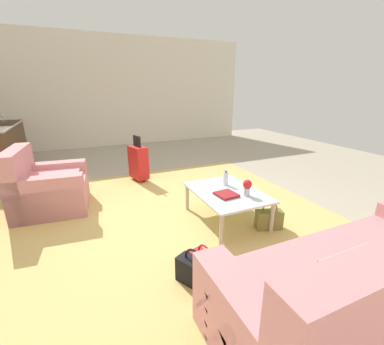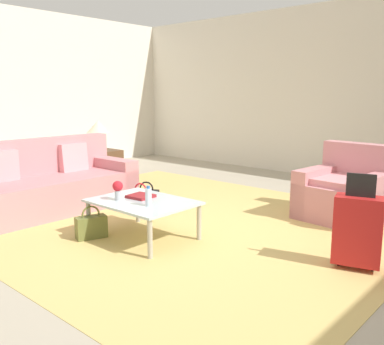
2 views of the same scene
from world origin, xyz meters
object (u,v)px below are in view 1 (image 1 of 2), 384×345
Objects in this scene: coffee_table_book at (226,194)px; handbag_black at (194,272)px; water_bottle at (226,178)px; wine_glass_left_of_centre at (3,116)px; bar_console at (2,149)px; handbag_red at (205,267)px; suitcase_red at (138,162)px; armchair at (46,190)px; couch at (372,292)px; flower_vase at (247,186)px; coffee_table at (227,194)px; handbag_olive at (269,219)px.

handbag_black is (-0.78, 0.79, -0.30)m from coffee_table_book.
wine_glass_left_of_centre reaches higher than water_bottle.
bar_console is 12.43× the size of wine_glass_left_of_centre.
handbag_red is at bearing 133.16° from coffee_table_book.
bar_console is at bearing 28.12° from handbag_red.
armchair is at bearing 115.21° from suitcase_red.
coffee_table_book is at bearing -41.33° from handbag_red.
couch is 1.18× the size of bar_console.
coffee_table_book is at bearing -140.16° from bar_console.
handbag_red is (-2.89, 0.06, -0.23)m from suitcase_red.
armchair is 2.54m from water_bottle.
water_bottle is at bearing -141.08° from wine_glass_left_of_centre.
couch is 11.01× the size of flower_vase.
coffee_table is 4.34× the size of coffee_table_book.
bar_console reaches higher than armchair.
coffee_table is 5.23m from wine_glass_left_of_centre.
water_bottle is at bearing -156.04° from suitcase_red.
handbag_red is 1.23m from handbag_olive.
water_bottle is at bearing -38.18° from handbag_red.
armchair is at bearing 30.52° from handbag_black.
armchair reaches higher than handbag_red.
handbag_olive is 1.34m from handbag_black.
handbag_red is at bearing -155.11° from wine_glass_left_of_centre.
couch is 6.30× the size of handbag_red.
armchair is at bearing 64.04° from water_bottle.
handbag_red is at bearing 43.11° from couch.
armchair reaches higher than flower_vase.
handbag_red is (-0.89, 0.76, -0.24)m from coffee_table.
flower_vase is (-1.53, -2.32, 0.23)m from armchair.
water_bottle is 0.24× the size of suitcase_red.
flower_vase is at bearing -53.59° from handbag_red.
flower_vase is 0.11× the size of bar_console.
coffee_table is at bearing -121.02° from armchair.
wine_glass_left_of_centre reaches higher than bar_console.
handbag_olive is at bearing -155.85° from water_bottle.
coffee_table is 0.56× the size of bar_console.
flower_vase is 5.48m from wine_glass_left_of_centre.
coffee_table is 5.22× the size of water_bottle.
coffee_table is at bearing -39.20° from coffee_table_book.
handbag_red is at bearing 139.61° from coffee_table.
handbag_olive is (-2.41, -1.07, -0.23)m from suitcase_red.
couch reaches higher than handbag_red.
coffee_table is 1.25× the size of suitcase_red.
wine_glass_left_of_centre is at bearing 36.67° from coffee_table.
handbag_olive is (1.39, -0.27, -0.18)m from couch.
armchair is (3.11, 2.27, -0.01)m from couch.
wine_glass_left_of_centre reaches higher than coffee_table_book.
suitcase_red is 2.90m from handbag_red.
couch is 14.62× the size of wine_glass_left_of_centre.
couch is 1.26m from handbag_red.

